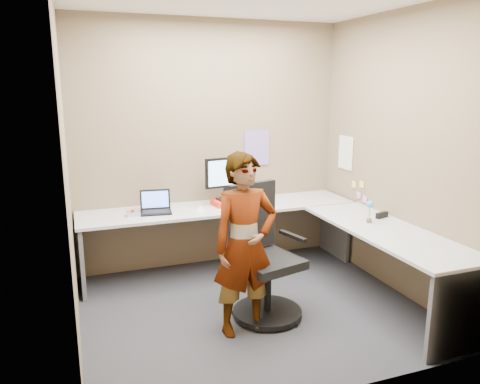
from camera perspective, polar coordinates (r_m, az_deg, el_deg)
name	(u,v)px	position (r m, az deg, el deg)	size (l,w,h in m)	color
ground	(252,309)	(4.43, 1.53, -14.03)	(3.00, 3.00, 0.00)	#26262B
wall_back	(210,145)	(5.22, -3.64, 5.68)	(3.00, 3.00, 0.00)	brown
wall_right	(398,155)	(4.76, 18.75, 4.31)	(2.70, 2.70, 0.00)	brown
wall_left	(67,175)	(3.73, -20.35, 1.95)	(2.70, 2.70, 0.00)	brown
desk	(279,231)	(4.69, 4.83, -4.71)	(2.98, 2.58, 0.73)	#B7B7B7
paper_ream	(227,202)	(5.09, -1.61, -1.25)	(0.30, 0.22, 0.06)	red
monitor	(226,175)	(5.04, -1.69, 2.11)	(0.48, 0.17, 0.46)	black
laptop	(156,207)	(4.88, -10.24, -1.76)	(0.34, 0.29, 0.22)	black
trackball_mouse	(133,213)	(4.79, -12.95, -2.56)	(0.12, 0.08, 0.07)	#B7B7BC
origami	(200,208)	(4.87, -4.88, -1.96)	(0.10, 0.10, 0.06)	white
stapler	(382,215)	(4.81, 16.92, -2.70)	(0.15, 0.04, 0.06)	black
flower	(370,208)	(4.57, 15.54, -1.91)	(0.07, 0.07, 0.22)	brown
calendar_purple	(257,148)	(5.39, 2.05, 5.40)	(0.30, 0.01, 0.40)	#846BB7
calendar_white	(346,153)	(5.49, 12.76, 4.69)	(0.01, 0.28, 0.38)	white
sticky_note_a	(362,184)	(5.25, 14.64, 0.90)	(0.01, 0.07, 0.07)	#F2E059
sticky_note_b	(359,195)	(5.32, 14.26, -0.36)	(0.01, 0.07, 0.07)	pink
sticky_note_c	(365,199)	(5.23, 14.98, -0.86)	(0.01, 0.07, 0.07)	pink
sticky_note_d	(354,184)	(5.38, 13.72, 0.91)	(0.01, 0.07, 0.07)	#F2E059
office_chair	(263,264)	(4.15, 2.83, -8.78)	(0.65, 0.63, 1.15)	black
person	(245,245)	(3.78, 0.62, -6.48)	(0.55, 0.36, 1.50)	#999399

